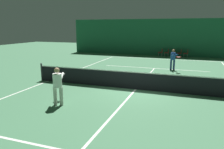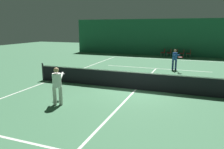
{
  "view_description": "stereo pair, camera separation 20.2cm",
  "coord_description": "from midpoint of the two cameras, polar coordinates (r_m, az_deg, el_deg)",
  "views": [
    {
      "loc": [
        2.55,
        -10.96,
        3.25
      ],
      "look_at": [
        -1.02,
        -0.93,
        0.93
      ],
      "focal_mm": 35.0,
      "sensor_mm": 36.0,
      "label": 1
    },
    {
      "loc": [
        2.74,
        -10.89,
        3.25
      ],
      "look_at": [
        -1.02,
        -0.93,
        0.93
      ],
      "focal_mm": 35.0,
      "sensor_mm": 36.0,
      "label": 2
    }
  ],
  "objects": [
    {
      "name": "ground_plane",
      "position": [
        11.7,
        5.74,
        -3.89
      ],
      "size": [
        60.0,
        60.0,
        0.0
      ],
      "primitive_type": "plane",
      "color": "#3D704C"
    },
    {
      "name": "courtside_chair_4",
      "position": [
        25.23,
        18.67,
        5.38
      ],
      "size": [
        0.44,
        0.44,
        0.84
      ],
      "rotation": [
        0.0,
        0.0,
        -1.57
      ],
      "color": "#99999E",
      "rests_on": "ground"
    },
    {
      "name": "backdrop_curtain",
      "position": [
        25.79,
        13.85,
        9.36
      ],
      "size": [
        23.0,
        0.12,
        4.16
      ],
      "color": "#1E5B3D",
      "rests_on": "ground"
    },
    {
      "name": "courtside_chair_0",
      "position": [
        25.42,
        12.44,
        5.79
      ],
      "size": [
        0.44,
        0.44,
        0.84
      ],
      "rotation": [
        0.0,
        0.0,
        -1.57
      ],
      "color": "#99999E",
      "rests_on": "ground"
    },
    {
      "name": "court_line_sideline_left",
      "position": [
        14.0,
        -16.67,
        -1.63
      ],
      "size": [
        0.1,
        23.8,
        0.0
      ],
      "color": "silver",
      "rests_on": "ground"
    },
    {
      "name": "court_line_baseline_far",
      "position": [
        23.2,
        12.85,
        3.96
      ],
      "size": [
        11.0,
        0.1,
        0.0
      ],
      "color": "silver",
      "rests_on": "ground"
    },
    {
      "name": "player_far",
      "position": [
        17.49,
        15.36,
        4.2
      ],
      "size": [
        0.92,
        1.31,
        1.57
      ],
      "rotation": [
        0.0,
        0.0,
        -1.08
      ],
      "color": "navy",
      "rests_on": "ground"
    },
    {
      "name": "court_line_service_far",
      "position": [
        17.82,
        10.7,
        1.6
      ],
      "size": [
        8.25,
        0.1,
        0.0
      ],
      "color": "silver",
      "rests_on": "ground"
    },
    {
      "name": "courtside_chair_1",
      "position": [
        25.35,
        13.99,
        5.69
      ],
      "size": [
        0.44,
        0.44,
        0.84
      ],
      "rotation": [
        0.0,
        0.0,
        -1.57
      ],
      "color": "#99999E",
      "rests_on": "ground"
    },
    {
      "name": "courtside_chair_2",
      "position": [
        25.29,
        15.54,
        5.59
      ],
      "size": [
        0.44,
        0.44,
        0.84
      ],
      "rotation": [
        0.0,
        0.0,
        -1.57
      ],
      "color": "#99999E",
      "rests_on": "ground"
    },
    {
      "name": "tennis_net",
      "position": [
        11.57,
        5.79,
        -1.46
      ],
      "size": [
        12.0,
        0.1,
        1.07
      ],
      "color": "black",
      "rests_on": "ground"
    },
    {
      "name": "court_line_centre",
      "position": [
        11.7,
        5.74,
        -3.88
      ],
      "size": [
        0.1,
        12.8,
        0.0
      ],
      "color": "silver",
      "rests_on": "ground"
    },
    {
      "name": "courtside_chair_3",
      "position": [
        25.25,
        17.1,
        5.49
      ],
      "size": [
        0.44,
        0.44,
        0.84
      ],
      "rotation": [
        0.0,
        0.0,
        -1.57
      ],
      "color": "#99999E",
      "rests_on": "ground"
    },
    {
      "name": "player_near",
      "position": [
        9.44,
        -14.59,
        -2.24
      ],
      "size": [
        0.82,
        1.36,
        1.62
      ],
      "rotation": [
        0.0,
        0.0,
        1.95
      ],
      "color": "beige",
      "rests_on": "ground"
    }
  ]
}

